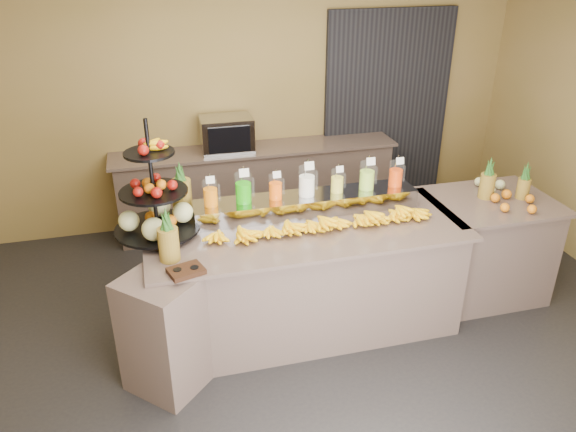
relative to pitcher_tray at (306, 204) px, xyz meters
name	(u,v)px	position (x,y,z in m)	size (l,w,h in m)	color
ground	(315,347)	(-0.08, -0.58, -1.01)	(6.00, 6.00, 0.00)	black
room_envelope	(314,92)	(0.11, 0.21, 0.87)	(6.04, 5.02, 2.82)	olive
buffet_counter	(293,283)	(-0.20, -0.32, -0.54)	(2.75, 1.25, 0.93)	gray
right_counter	(483,246)	(1.62, -0.18, -0.54)	(1.08, 0.88, 0.93)	gray
back_ledge	(257,187)	(-0.08, 1.67, -0.54)	(3.10, 0.55, 0.93)	gray
pitcher_tray	(306,204)	(0.00, 0.00, 0.00)	(1.85, 0.30, 0.15)	gray
juice_pitcher_orange_a	(210,195)	(-0.78, 0.00, 0.17)	(0.12, 0.12, 0.28)	silver
juice_pitcher_green	(243,190)	(-0.52, 0.00, 0.18)	(0.13, 0.14, 0.32)	silver
juice_pitcher_orange_b	(276,188)	(-0.26, 0.00, 0.16)	(0.11, 0.11, 0.26)	silver
juice_pitcher_milk	(307,183)	(0.00, 0.00, 0.18)	(0.13, 0.14, 0.32)	silver
juice_pitcher_lemon	(337,182)	(0.26, 0.00, 0.16)	(0.11, 0.11, 0.26)	silver
juice_pitcher_lime	(367,177)	(0.52, 0.00, 0.18)	(0.13, 0.13, 0.31)	silver
juice_pitcher_orange_c	(396,175)	(0.78, 0.00, 0.17)	(0.12, 0.12, 0.28)	silver
banana_heap	(323,220)	(0.04, -0.30, -0.01)	(1.81, 0.16, 0.15)	yellow
fruit_stand	(161,206)	(-1.16, -0.09, 0.16)	(0.79, 0.79, 0.91)	black
condiment_caddy	(186,271)	(-1.05, -0.71, -0.06)	(0.23, 0.17, 0.03)	black
pineapple_left_a	(168,241)	(-1.14, -0.50, 0.08)	(0.14, 0.14, 0.41)	brown
pineapple_left_b	(182,194)	(-0.99, 0.22, 0.10)	(0.16, 0.16, 0.46)	brown
right_fruit_pile	(509,195)	(1.72, -0.26, -0.01)	(0.41, 0.39, 0.22)	brown
oven_warmer	(226,134)	(-0.39, 1.67, 0.11)	(0.54, 0.38, 0.36)	gray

